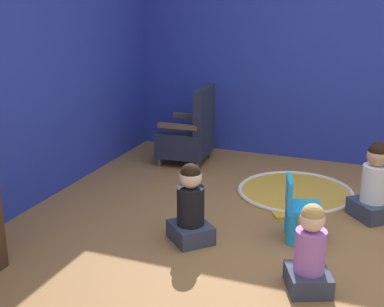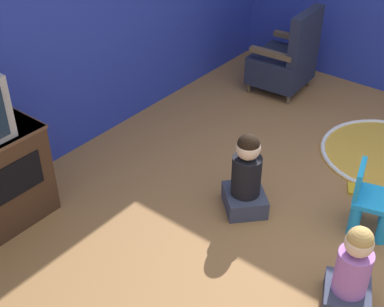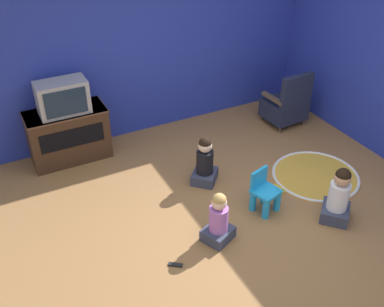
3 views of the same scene
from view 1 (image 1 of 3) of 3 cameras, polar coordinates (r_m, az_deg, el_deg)
ground_plane at (r=4.35m, az=10.53°, el=-9.75°), size 30.00×30.00×0.00m
wall_right at (r=6.23m, az=17.86°, el=11.31°), size 0.12×5.52×2.78m
black_armchair at (r=6.14m, az=-0.29°, el=2.08°), size 0.61×0.58×0.89m
yellow_kid_chair at (r=4.41m, az=11.54°, el=-6.33°), size 0.36×0.35×0.52m
play_mat at (r=5.44m, az=10.95°, el=-3.98°), size 1.15×1.15×0.04m
child_watching_left at (r=4.26m, az=-0.15°, el=-5.84°), size 0.44×0.44×0.66m
child_watching_center at (r=3.70m, az=12.46°, el=-10.35°), size 0.40×0.38×0.62m
child_watching_right at (r=4.93m, az=18.91°, el=-3.28°), size 0.47×0.47×0.70m
book at (r=4.87m, az=9.82°, el=-6.51°), size 0.21×0.23×0.02m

